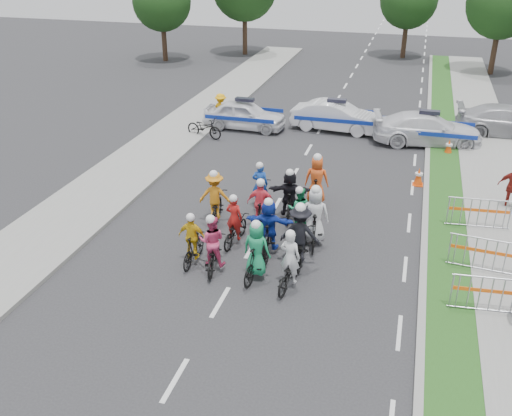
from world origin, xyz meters
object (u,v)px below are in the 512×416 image
(police_car_0, at_px, (245,115))
(rider_8, at_px, (299,216))
(rider_0, at_px, (290,268))
(rider_3, at_px, (193,244))
(rider_1, at_px, (257,255))
(rider_6, at_px, (235,227))
(police_car_2, at_px, (427,129))
(barrier_2, at_px, (478,215))
(rider_13, at_px, (316,186))
(rider_7, at_px, (315,222))
(cone_0, at_px, (419,177))
(rider_4, at_px, (300,241))
(parked_bike, at_px, (204,127))
(rider_12, at_px, (260,193))
(marshal_hiviz, at_px, (221,109))
(rider_9, at_px, (261,210))
(rider_5, at_px, (269,229))
(barrier_1, at_px, (485,256))
(tree_4, at_px, (409,0))
(tree_0, at_px, (162,2))
(cone_1, at_px, (449,147))
(rider_2, at_px, (213,249))
(barrier_0, at_px, (491,296))
(rider_10, at_px, (215,202))
(tree_1, at_px, (503,3))
(civilian_sedan, at_px, (510,121))
(police_car_1, at_px, (336,116))

(police_car_0, bearing_deg, rider_8, -152.97)
(rider_0, height_order, rider_3, rider_0)
(rider_1, xyz_separation_m, rider_6, (-1.19, 1.73, -0.16))
(police_car_2, height_order, barrier_2, police_car_2)
(rider_13, bearing_deg, rider_8, 82.31)
(rider_7, height_order, cone_0, rider_7)
(rider_7, distance_m, police_car_0, 11.75)
(rider_4, xyz_separation_m, parked_bike, (-6.64, 9.93, -0.29))
(rider_12, bearing_deg, marshal_hiviz, -69.75)
(rider_9, relative_size, police_car_0, 0.45)
(rider_6, bearing_deg, rider_5, 173.14)
(rider_4, relative_size, rider_5, 1.11)
(barrier_1, xyz_separation_m, barrier_2, (0.00, 2.71, 0.00))
(rider_4, distance_m, tree_4, 31.82)
(tree_0, bearing_deg, rider_6, -61.67)
(cone_1, bearing_deg, rider_5, -117.84)
(parked_bike, bearing_deg, rider_0, -134.95)
(rider_6, xyz_separation_m, cone_1, (6.54, 9.95, -0.22))
(rider_2, height_order, cone_1, rider_2)
(rider_5, distance_m, rider_9, 1.49)
(barrier_0, bearing_deg, rider_9, 156.88)
(barrier_1, bearing_deg, barrier_0, -90.00)
(rider_9, xyz_separation_m, barrier_0, (6.75, -2.88, -0.14))
(rider_5, relative_size, cone_1, 2.63)
(police_car_2, bearing_deg, cone_1, -150.78)
(rider_10, relative_size, barrier_2, 0.97)
(marshal_hiviz, height_order, tree_1, tree_1)
(rider_12, relative_size, cone_1, 2.55)
(police_car_0, xyz_separation_m, marshal_hiviz, (-1.32, 0.26, 0.11))
(tree_0, bearing_deg, barrier_1, -49.96)
(rider_2, bearing_deg, barrier_1, -175.99)
(rider_6, height_order, civilian_sedan, rider_6)
(rider_0, distance_m, rider_3, 3.00)
(marshal_hiviz, distance_m, parked_bike, 2.10)
(marshal_hiviz, bearing_deg, cone_1, -149.37)
(rider_12, distance_m, cone_0, 6.39)
(barrier_0, distance_m, cone_0, 8.22)
(rider_13, relative_size, cone_1, 2.86)
(police_car_1, xyz_separation_m, parked_bike, (-5.76, -2.75, -0.21))
(rider_1, relative_size, rider_12, 1.04)
(rider_3, distance_m, barrier_0, 8.10)
(civilian_sedan, xyz_separation_m, cone_1, (-2.77, -3.37, -0.37))
(barrier_1, bearing_deg, parked_bike, 142.67)
(rider_3, bearing_deg, rider_10, -84.29)
(rider_6, bearing_deg, rider_4, 167.18)
(rider_6, bearing_deg, rider_1, 130.41)
(rider_9, bearing_deg, rider_4, 128.72)
(police_car_0, distance_m, civilian_sedan, 12.53)
(rider_2, bearing_deg, rider_10, -82.16)
(rider_1, bearing_deg, barrier_2, -134.79)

